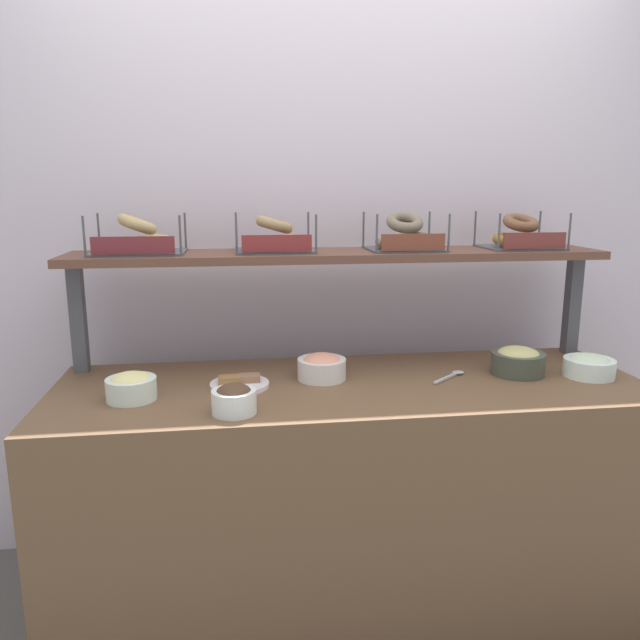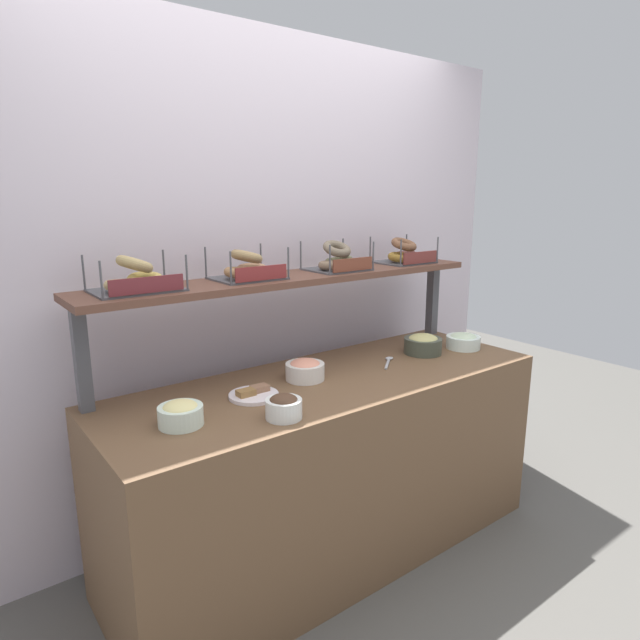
# 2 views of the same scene
# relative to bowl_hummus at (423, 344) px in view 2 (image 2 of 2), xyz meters

# --- Properties ---
(ground_plane) EXTENTS (8.00, 8.00, 0.00)m
(ground_plane) POSITION_rel_bowl_hummus_xyz_m (-0.62, -0.02, -0.90)
(ground_plane) COLOR #595651
(back_wall) EXTENTS (3.23, 0.06, 2.40)m
(back_wall) POSITION_rel_bowl_hummus_xyz_m (-0.62, 0.53, 0.30)
(back_wall) COLOR silver
(back_wall) RESTS_ON ground_plane
(deli_counter) EXTENTS (2.03, 0.70, 0.85)m
(deli_counter) POSITION_rel_bowl_hummus_xyz_m (-0.62, -0.02, -0.47)
(deli_counter) COLOR brown
(deli_counter) RESTS_ON ground_plane
(shelf_riser_left) EXTENTS (0.05, 0.05, 0.40)m
(shelf_riser_left) POSITION_rel_bowl_hummus_xyz_m (-1.57, 0.25, 0.15)
(shelf_riser_left) COLOR #4C4C51
(shelf_riser_left) RESTS_ON deli_counter
(shelf_riser_right) EXTENTS (0.05, 0.05, 0.40)m
(shelf_riser_right) POSITION_rel_bowl_hummus_xyz_m (0.34, 0.25, 0.15)
(shelf_riser_right) COLOR #4C4C51
(shelf_riser_right) RESTS_ON deli_counter
(upper_shelf) EXTENTS (1.99, 0.32, 0.03)m
(upper_shelf) POSITION_rel_bowl_hummus_xyz_m (-0.62, 0.25, 0.37)
(upper_shelf) COLOR brown
(upper_shelf) RESTS_ON shelf_riser_left
(bowl_hummus) EXTENTS (0.19, 0.19, 0.10)m
(bowl_hummus) POSITION_rel_bowl_hummus_xyz_m (0.00, 0.00, 0.00)
(bowl_hummus) COLOR #43493B
(bowl_hummus) RESTS_ON deli_counter
(bowl_scallion_spread) EXTENTS (0.18, 0.18, 0.08)m
(bowl_scallion_spread) POSITION_rel_bowl_hummus_xyz_m (0.24, -0.06, -0.01)
(bowl_scallion_spread) COLOR white
(bowl_scallion_spread) RESTS_ON deli_counter
(bowl_egg_salad) EXTENTS (0.16, 0.16, 0.09)m
(bowl_egg_salad) POSITION_rel_bowl_hummus_xyz_m (-1.34, -0.09, -0.01)
(bowl_egg_salad) COLOR white
(bowl_egg_salad) RESTS_ON deli_counter
(bowl_lox_spread) EXTENTS (0.17, 0.17, 0.09)m
(bowl_lox_spread) POSITION_rel_bowl_hummus_xyz_m (-0.71, 0.04, -0.00)
(bowl_lox_spread) COLOR white
(bowl_lox_spread) RESTS_ON deli_counter
(bowl_chocolate_spread) EXTENTS (0.13, 0.13, 0.09)m
(bowl_chocolate_spread) POSITION_rel_bowl_hummus_xyz_m (-1.02, -0.26, -0.01)
(bowl_chocolate_spread) COLOR white
(bowl_chocolate_spread) RESTS_ON deli_counter
(serving_plate_white) EXTENTS (0.20, 0.20, 0.04)m
(serving_plate_white) POSITION_rel_bowl_hummus_xyz_m (-1.00, -0.01, -0.04)
(serving_plate_white) COLOR white
(serving_plate_white) RESTS_ON deli_counter
(serving_spoon_near_plate) EXTENTS (0.15, 0.12, 0.01)m
(serving_spoon_near_plate) POSITION_rel_bowl_hummus_xyz_m (-0.25, -0.00, -0.04)
(serving_spoon_near_plate) COLOR #B7B7BC
(serving_spoon_near_plate) RESTS_ON deli_counter
(bagel_basket_sesame) EXTENTS (0.33, 0.24, 0.15)m
(bagel_basket_sesame) POSITION_rel_bowl_hummus_xyz_m (-1.35, 0.26, 0.43)
(bagel_basket_sesame) COLOR #4C4C51
(bagel_basket_sesame) RESTS_ON upper_shelf
(bagel_basket_everything) EXTENTS (0.29, 0.26, 0.14)m
(bagel_basket_everything) POSITION_rel_bowl_hummus_xyz_m (-0.86, 0.26, 0.43)
(bagel_basket_everything) COLOR #4C4C51
(bagel_basket_everything) RESTS_ON upper_shelf
(bagel_basket_poppy) EXTENTS (0.28, 0.25, 0.15)m
(bagel_basket_poppy) POSITION_rel_bowl_hummus_xyz_m (-0.37, 0.25, 0.43)
(bagel_basket_poppy) COLOR #4C4C51
(bagel_basket_poppy) RESTS_ON upper_shelf
(bagel_basket_cinnamon_raisin) EXTENTS (0.29, 0.26, 0.14)m
(bagel_basket_cinnamon_raisin) POSITION_rel_bowl_hummus_xyz_m (0.10, 0.25, 0.43)
(bagel_basket_cinnamon_raisin) COLOR #4C4C51
(bagel_basket_cinnamon_raisin) RESTS_ON upper_shelf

